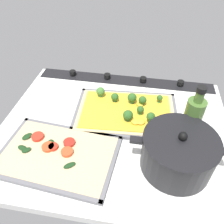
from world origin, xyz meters
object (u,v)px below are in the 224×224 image
at_px(broccoli_pizza, 127,110).
at_px(baking_tray_back, 58,156).
at_px(oil_bottle, 192,119).
at_px(cooking_pot, 178,153).
at_px(baking_tray_front, 126,113).
at_px(veggie_pizza_back, 57,153).

relative_size(broccoli_pizza, baking_tray_back, 0.98).
bearing_deg(oil_bottle, cooking_pot, 70.12).
xyz_separation_m(baking_tray_front, veggie_pizza_back, (0.19, 0.23, 0.01)).
relative_size(broccoli_pizza, oil_bottle, 1.78).
height_order(veggie_pizza_back, oil_bottle, oil_bottle).
height_order(baking_tray_back, veggie_pizza_back, veggie_pizza_back).
height_order(broccoli_pizza, oil_bottle, oil_bottle).
xyz_separation_m(broccoli_pizza, oil_bottle, (-0.21, 0.08, 0.07)).
xyz_separation_m(baking_tray_front, broccoli_pizza, (-0.00, -0.00, 0.01)).
bearing_deg(baking_tray_back, oil_bottle, -159.52).
bearing_deg(oil_bottle, broccoli_pizza, -21.26).
distance_m(broccoli_pizza, veggie_pizza_back, 0.30).
bearing_deg(baking_tray_front, baking_tray_back, 51.30).
bearing_deg(broccoli_pizza, baking_tray_front, 18.25).
relative_size(baking_tray_front, broccoli_pizza, 1.07).
bearing_deg(oil_bottle, baking_tray_back, 20.48).
bearing_deg(cooking_pot, veggie_pizza_back, 4.25).
relative_size(cooking_pot, oil_bottle, 1.34).
relative_size(baking_tray_back, cooking_pot, 1.35).
relative_size(baking_tray_back, veggie_pizza_back, 1.07).
relative_size(broccoli_pizza, cooking_pot, 1.33).
height_order(cooking_pot, oil_bottle, oil_bottle).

